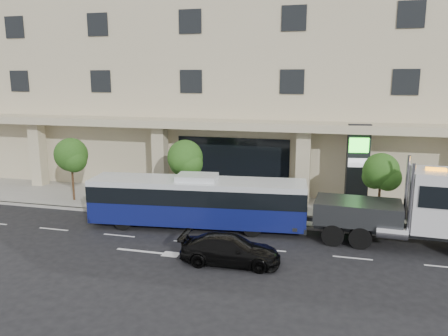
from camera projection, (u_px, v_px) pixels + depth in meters
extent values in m
plane|color=black|center=(199.00, 232.00, 23.76)|extent=(120.00, 120.00, 0.00)
cube|color=gray|center=(222.00, 206.00, 28.48)|extent=(120.00, 6.00, 0.15)
cube|color=gray|center=(209.00, 220.00, 25.64)|extent=(120.00, 0.30, 0.15)
cube|color=#BAAD8B|center=(254.00, 56.00, 36.42)|extent=(60.00, 15.00, 20.00)
cube|color=#BAAD8B|center=(229.00, 124.00, 29.15)|extent=(60.00, 2.80, 0.50)
cube|color=black|center=(233.00, 166.00, 30.88)|extent=(8.00, 0.12, 4.00)
cube|color=#BAAD8B|center=(38.00, 153.00, 33.31)|extent=(0.90, 0.90, 4.90)
cube|color=#BAAD8B|center=(160.00, 159.00, 30.89)|extent=(0.90, 0.90, 4.90)
cube|color=#BAAD8B|center=(303.00, 166.00, 28.46)|extent=(0.90, 0.90, 4.90)
cylinder|color=#422B19|center=(73.00, 180.00, 29.28)|extent=(0.14, 0.14, 2.80)
sphere|color=#1D3D11|center=(71.00, 154.00, 28.92)|extent=(2.20, 2.20, 2.20)
sphere|color=#1D3D11|center=(74.00, 160.00, 28.72)|extent=(1.65, 1.65, 1.65)
sphere|color=#1D3D11|center=(69.00, 160.00, 29.27)|extent=(1.54, 1.54, 1.54)
cylinder|color=#422B19|center=(186.00, 186.00, 27.32)|extent=(0.14, 0.14, 2.94)
sphere|color=#1D3D11|center=(185.00, 158.00, 26.96)|extent=(2.20, 2.20, 2.20)
sphere|color=#1D3D11|center=(189.00, 164.00, 26.75)|extent=(1.65, 1.65, 1.65)
sphere|color=#1D3D11|center=(182.00, 163.00, 27.30)|extent=(1.54, 1.54, 1.54)
cylinder|color=#422B19|center=(379.00, 200.00, 24.56)|extent=(0.14, 0.14, 2.73)
sphere|color=#1D3D11|center=(381.00, 171.00, 24.22)|extent=(2.00, 2.00, 2.00)
sphere|color=#1D3D11|center=(388.00, 177.00, 24.01)|extent=(1.50, 1.50, 1.50)
sphere|color=#1D3D11|center=(375.00, 177.00, 24.56)|extent=(1.40, 1.40, 1.40)
cylinder|color=black|center=(123.00, 221.00, 24.09)|extent=(1.02, 0.40, 1.00)
cylinder|color=black|center=(136.00, 210.00, 26.11)|extent=(1.02, 0.40, 1.00)
cylinder|color=black|center=(253.00, 228.00, 23.05)|extent=(1.02, 0.40, 1.00)
cylinder|color=black|center=(256.00, 215.00, 25.08)|extent=(1.02, 0.40, 1.00)
cube|color=#0E1554|center=(197.00, 211.00, 24.43)|extent=(12.14, 3.69, 1.19)
cube|color=black|center=(197.00, 193.00, 24.22)|extent=(12.14, 3.73, 0.90)
cube|color=silver|center=(197.00, 183.00, 24.10)|extent=(12.14, 3.69, 0.30)
cube|color=silver|center=(197.00, 177.00, 24.04)|extent=(2.34, 1.81, 0.30)
cube|color=#2D3033|center=(98.00, 215.00, 25.39)|extent=(0.39, 2.49, 0.30)
cube|color=#2D3033|center=(304.00, 225.00, 23.68)|extent=(0.39, 2.49, 0.30)
cube|color=#2D3033|center=(402.00, 230.00, 21.76)|extent=(8.64, 1.51, 0.40)
cube|color=silver|center=(433.00, 200.00, 21.04)|extent=(2.17, 2.64, 2.93)
cylinder|color=silver|center=(411.00, 199.00, 20.28)|extent=(0.19, 0.19, 3.44)
cylinder|color=silver|center=(407.00, 188.00, 22.36)|extent=(0.19, 0.19, 3.44)
cube|color=#2D3033|center=(358.00, 212.00, 22.25)|extent=(4.38, 2.67, 1.11)
cube|color=#2D3033|center=(309.00, 218.00, 23.09)|extent=(1.63, 0.38, 0.22)
cube|color=#2D3033|center=(297.00, 225.00, 23.35)|extent=(0.36, 1.83, 0.18)
cube|color=orange|center=(436.00, 169.00, 20.73)|extent=(0.93, 0.41, 0.14)
cylinder|color=black|center=(360.00, 238.00, 21.40)|extent=(1.13, 0.39, 1.11)
cylinder|color=black|center=(361.00, 224.00, 23.38)|extent=(1.13, 0.39, 1.11)
cylinder|color=black|center=(333.00, 235.00, 21.79)|extent=(1.13, 0.39, 1.11)
cylinder|color=black|center=(335.00, 222.00, 23.77)|extent=(1.13, 0.39, 1.11)
imported|color=black|center=(230.00, 250.00, 19.70)|extent=(4.62, 2.05, 1.32)
cube|color=black|center=(357.00, 168.00, 26.82)|extent=(1.40, 0.65, 5.37)
cube|color=#2FF428|center=(359.00, 145.00, 26.29)|extent=(1.16, 0.24, 0.90)
cube|color=silver|center=(358.00, 163.00, 26.51)|extent=(1.16, 0.24, 0.54)
cube|color=#262628|center=(360.00, 132.00, 26.13)|extent=(1.16, 0.24, 0.36)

